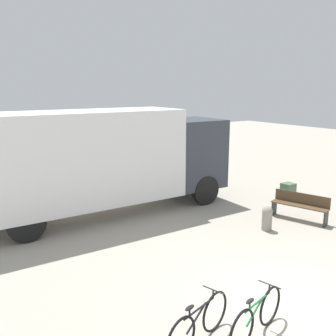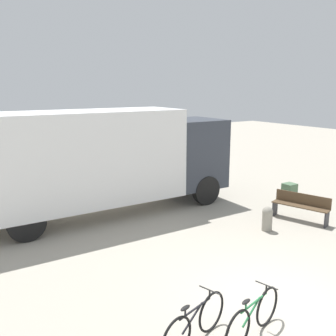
% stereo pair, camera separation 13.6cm
% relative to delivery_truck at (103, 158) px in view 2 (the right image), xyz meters
% --- Properties ---
extents(ground_plane, '(60.00, 60.00, 0.00)m').
position_rel_delivery_truck_xyz_m(ground_plane, '(0.69, -6.94, -1.96)').
color(ground_plane, '#A8A091').
extents(delivery_truck, '(9.08, 2.36, 3.54)m').
position_rel_delivery_truck_xyz_m(delivery_truck, '(0.00, 0.00, 0.00)').
color(delivery_truck, white).
rests_on(delivery_truck, ground).
extents(park_bench, '(0.91, 1.84, 0.88)m').
position_rel_delivery_truck_xyz_m(park_bench, '(5.10, -4.05, -1.46)').
color(park_bench, brown).
rests_on(park_bench, ground).
extents(bicycle_near, '(1.67, 0.58, 0.84)m').
position_rel_delivery_truck_xyz_m(bicycle_near, '(-1.46, -6.99, -1.57)').
color(bicycle_near, black).
rests_on(bicycle_near, ground).
extents(bicycle_middle, '(1.68, 0.54, 0.84)m').
position_rel_delivery_truck_xyz_m(bicycle_middle, '(-0.51, -7.40, -1.57)').
color(bicycle_middle, black).
rests_on(bicycle_middle, ground).
extents(bollard_near_bench, '(0.32, 0.32, 0.75)m').
position_rel_delivery_truck_xyz_m(bollard_near_bench, '(3.51, -4.07, -1.56)').
color(bollard_near_bench, gray).
rests_on(bollard_near_bench, ground).
extents(utility_box, '(0.46, 0.42, 0.72)m').
position_rel_delivery_truck_xyz_m(utility_box, '(6.41, -2.52, -1.60)').
color(utility_box, '#4C6B4C').
rests_on(utility_box, ground).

